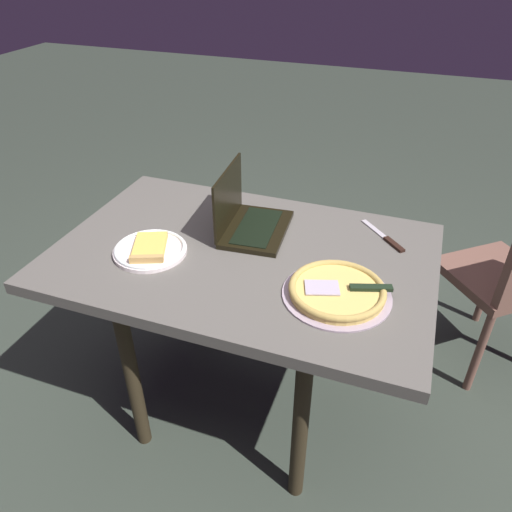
% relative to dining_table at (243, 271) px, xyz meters
% --- Properties ---
extents(ground_plane, '(12.00, 12.00, 0.00)m').
position_rel_dining_table_xyz_m(ground_plane, '(0.00, 0.00, -0.68)').
color(ground_plane, '#333B32').
extents(dining_table, '(1.25, 0.82, 0.76)m').
position_rel_dining_table_xyz_m(dining_table, '(0.00, 0.00, 0.00)').
color(dining_table, '#55514C').
rests_on(dining_table, ground_plane).
extents(laptop, '(0.24, 0.32, 0.23)m').
position_rel_dining_table_xyz_m(laptop, '(-0.03, 0.14, 0.13)').
color(laptop, black).
rests_on(laptop, dining_table).
extents(pizza_plate, '(0.24, 0.24, 0.04)m').
position_rel_dining_table_xyz_m(pizza_plate, '(-0.29, -0.11, 0.09)').
color(pizza_plate, white).
rests_on(pizza_plate, dining_table).
extents(pizza_tray, '(0.32, 0.32, 0.04)m').
position_rel_dining_table_xyz_m(pizza_tray, '(0.34, -0.12, 0.10)').
color(pizza_tray, '#A692A1').
rests_on(pizza_tray, dining_table).
extents(table_knife, '(0.17, 0.18, 0.01)m').
position_rel_dining_table_xyz_m(table_knife, '(0.44, 0.24, 0.08)').
color(table_knife, '#B8B0B8').
rests_on(table_knife, dining_table).
extents(chair_near, '(0.54, 0.54, 0.82)m').
position_rel_dining_table_xyz_m(chair_near, '(0.94, 0.58, -0.20)').
color(chair_near, brown).
rests_on(chair_near, ground_plane).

